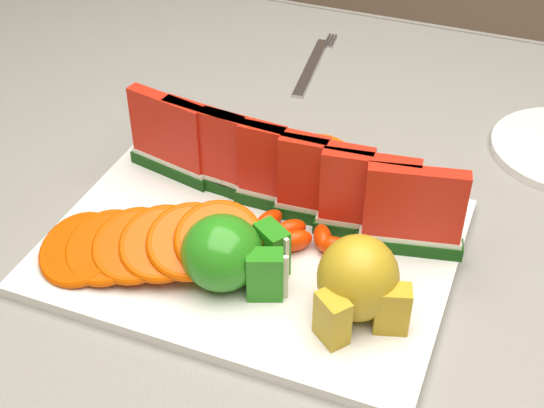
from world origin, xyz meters
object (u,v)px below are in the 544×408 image
Objects in this scene: platter at (253,245)px; pear_cluster at (358,282)px; apple_cluster at (230,254)px; fork at (313,65)px.

pear_cluster is at bearing -24.22° from platter.
apple_cluster is at bearing -178.85° from pear_cluster.
fork is at bearing 99.25° from apple_cluster.
apple_cluster is 0.55× the size of fork.
apple_cluster is 0.46m from fork.
pear_cluster reaches higher than platter.
pear_cluster is 0.53× the size of fork.
platter is 3.86× the size of pear_cluster.
fork is (-0.20, 0.45, -0.05)m from pear_cluster.
apple_cluster is 1.03× the size of pear_cluster.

